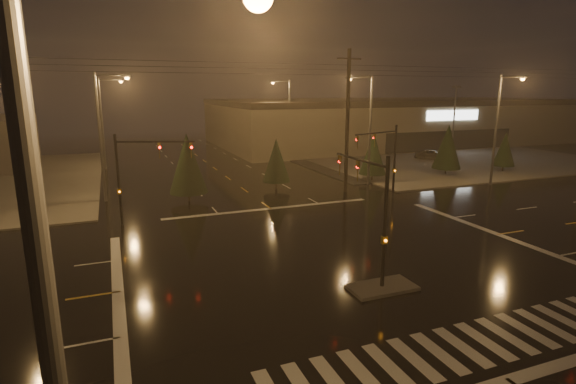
% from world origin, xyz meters
% --- Properties ---
extents(ground, '(140.00, 140.00, 0.00)m').
position_xyz_m(ground, '(0.00, 0.00, 0.00)').
color(ground, black).
rests_on(ground, ground).
extents(sidewalk_ne, '(36.00, 36.00, 0.12)m').
position_xyz_m(sidewalk_ne, '(30.00, 30.00, 0.06)').
color(sidewalk_ne, '#4B4843').
rests_on(sidewalk_ne, ground).
extents(median_island, '(3.00, 1.60, 0.15)m').
position_xyz_m(median_island, '(0.00, -4.00, 0.07)').
color(median_island, '#4B4843').
rests_on(median_island, ground).
extents(crosswalk, '(15.00, 2.60, 0.01)m').
position_xyz_m(crosswalk, '(0.00, -9.00, 0.01)').
color(crosswalk, beige).
rests_on(crosswalk, ground).
extents(stop_bar_near, '(16.00, 0.50, 0.01)m').
position_xyz_m(stop_bar_near, '(0.00, -11.00, 0.01)').
color(stop_bar_near, beige).
rests_on(stop_bar_near, ground).
extents(stop_bar_far, '(16.00, 0.50, 0.01)m').
position_xyz_m(stop_bar_far, '(0.00, 11.00, 0.01)').
color(stop_bar_far, beige).
rests_on(stop_bar_far, ground).
extents(parking_lot, '(50.00, 24.00, 0.08)m').
position_xyz_m(parking_lot, '(35.00, 28.00, 0.04)').
color(parking_lot, black).
rests_on(parking_lot, ground).
extents(retail_building, '(60.20, 28.30, 7.20)m').
position_xyz_m(retail_building, '(35.00, 45.99, 3.84)').
color(retail_building, '#685F4A').
rests_on(retail_building, ground).
extents(signal_mast_median, '(0.25, 4.59, 6.00)m').
position_xyz_m(signal_mast_median, '(0.00, -3.07, 3.75)').
color(signal_mast_median, black).
rests_on(signal_mast_median, ground).
extents(signal_mast_ne, '(4.84, 1.86, 6.00)m').
position_xyz_m(signal_mast_ne, '(9.50, 10.14, 3.79)').
color(signal_mast_ne, black).
rests_on(signal_mast_ne, ground).
extents(signal_mast_nw, '(4.84, 1.86, 6.00)m').
position_xyz_m(signal_mast_nw, '(-9.50, 10.14, 3.79)').
color(signal_mast_nw, black).
rests_on(signal_mast_nw, ground).
extents(streetlight_0, '(2.77, 0.32, 10.00)m').
position_xyz_m(streetlight_0, '(-11.18, -15.00, 5.80)').
color(streetlight_0, '#38383A').
rests_on(streetlight_0, ground).
extents(streetlight_1, '(2.77, 0.32, 10.00)m').
position_xyz_m(streetlight_1, '(-11.18, 18.00, 5.80)').
color(streetlight_1, '#38383A').
rests_on(streetlight_1, ground).
extents(streetlight_2, '(2.77, 0.32, 10.00)m').
position_xyz_m(streetlight_2, '(-11.18, 34.00, 5.80)').
color(streetlight_2, '#38383A').
rests_on(streetlight_2, ground).
extents(streetlight_3, '(2.77, 0.32, 10.00)m').
position_xyz_m(streetlight_3, '(11.18, 16.00, 5.80)').
color(streetlight_3, '#38383A').
rests_on(streetlight_3, ground).
extents(streetlight_4, '(2.77, 0.32, 10.00)m').
position_xyz_m(streetlight_4, '(11.18, 36.00, 5.80)').
color(streetlight_4, '#38383A').
rests_on(streetlight_4, ground).
extents(streetlight_5, '(0.32, 2.77, 10.00)m').
position_xyz_m(streetlight_5, '(-16.00, 11.18, 5.80)').
color(streetlight_5, '#38383A').
rests_on(streetlight_5, ground).
extents(streetlight_6, '(0.32, 2.77, 10.00)m').
position_xyz_m(streetlight_6, '(22.00, 11.18, 5.80)').
color(streetlight_6, '#38383A').
rests_on(streetlight_6, ground).
extents(utility_pole_1, '(2.20, 0.32, 12.00)m').
position_xyz_m(utility_pole_1, '(8.00, 14.00, 6.13)').
color(utility_pole_1, black).
rests_on(utility_pole_1, ground).
extents(conifer_0, '(2.61, 2.61, 4.77)m').
position_xyz_m(conifer_0, '(12.73, 17.27, 2.74)').
color(conifer_0, black).
rests_on(conifer_0, ground).
extents(conifer_1, '(2.92, 2.92, 5.26)m').
position_xyz_m(conifer_1, '(21.66, 17.23, 2.98)').
color(conifer_1, black).
rests_on(conifer_1, ground).
extents(conifer_2, '(2.30, 2.30, 4.29)m').
position_xyz_m(conifer_2, '(28.56, 16.30, 2.49)').
color(conifer_2, black).
rests_on(conifer_2, ground).
extents(conifer_3, '(3.02, 3.02, 5.42)m').
position_xyz_m(conifer_3, '(-5.27, 15.65, 3.06)').
color(conifer_3, black).
rests_on(conifer_3, ground).
extents(conifer_4, '(2.46, 2.46, 4.55)m').
position_xyz_m(conifer_4, '(2.79, 17.32, 2.62)').
color(conifer_4, black).
rests_on(conifer_4, ground).
extents(car_parked, '(3.89, 4.25, 1.41)m').
position_xyz_m(car_parked, '(27.08, 26.18, 0.70)').
color(car_parked, black).
rests_on(car_parked, ground).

